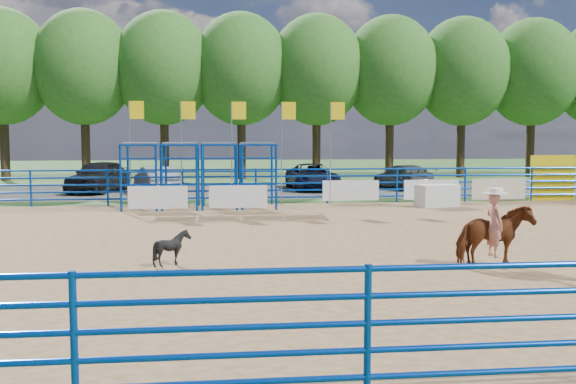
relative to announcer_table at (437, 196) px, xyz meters
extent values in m
plane|color=#325723|center=(-7.14, -8.20, -0.46)|extent=(120.00, 120.00, 0.00)
cube|color=olive|center=(-7.14, -8.20, -0.45)|extent=(30.00, 20.00, 0.02)
cube|color=slate|center=(-7.14, 8.80, -0.46)|extent=(40.00, 10.00, 0.01)
cube|color=silver|center=(0.00, 0.00, 0.00)|extent=(1.81, 1.22, 0.88)
imported|color=brown|center=(-2.83, -11.64, 0.23)|extent=(1.68, 0.94, 1.35)
imported|color=#B9301A|center=(-2.83, -11.64, 1.18)|extent=(0.40, 0.54, 1.38)
cylinder|color=white|center=(-2.83, -11.64, 1.90)|extent=(0.54, 0.54, 0.12)
imported|color=black|center=(-9.70, -10.67, -0.05)|extent=(0.84, 0.78, 0.78)
imported|color=black|center=(-14.66, 8.36, 0.36)|extent=(3.02, 5.08, 1.62)
imported|color=gray|center=(-11.69, 6.85, 0.23)|extent=(2.63, 4.36, 1.36)
imported|color=black|center=(-3.75, 8.77, 0.23)|extent=(2.50, 5.03, 1.37)
imported|color=#58585B|center=(1.16, 8.72, 0.20)|extent=(2.67, 4.74, 1.30)
cube|color=white|center=(-10.94, -0.43, 0.09)|extent=(2.20, 0.04, 0.85)
cube|color=white|center=(-7.94, -0.43, 0.09)|extent=(2.20, 0.04, 0.85)
cube|color=white|center=(-3.14, 1.76, 0.09)|extent=(2.40, 0.04, 0.85)
cube|color=white|center=(0.36, 1.76, 0.09)|extent=(2.40, 0.04, 0.85)
cube|color=beige|center=(3.36, 1.76, 0.09)|extent=(2.40, 0.04, 0.90)
cube|color=yellow|center=(5.86, 1.90, 0.54)|extent=(2.00, 0.12, 2.00)
cylinder|color=#3F2B19|center=(-22.14, 17.80, 1.94)|extent=(0.56, 0.56, 4.80)
ellipsoid|color=#2D5D1E|center=(-22.14, 17.80, 7.10)|extent=(6.40, 6.40, 7.36)
cylinder|color=#3F2B19|center=(-17.14, 17.80, 1.94)|extent=(0.56, 0.56, 4.80)
ellipsoid|color=#2D5D1E|center=(-17.14, 17.80, 7.10)|extent=(6.40, 6.40, 7.36)
cylinder|color=#3F2B19|center=(-12.14, 17.80, 1.94)|extent=(0.56, 0.56, 4.80)
ellipsoid|color=#2D5D1E|center=(-12.14, 17.80, 7.10)|extent=(6.40, 6.40, 7.36)
cylinder|color=#3F2B19|center=(-7.14, 17.80, 1.94)|extent=(0.56, 0.56, 4.80)
ellipsoid|color=#2D5D1E|center=(-7.14, 17.80, 7.10)|extent=(6.40, 6.40, 7.36)
cylinder|color=#3F2B19|center=(-2.14, 17.80, 1.94)|extent=(0.56, 0.56, 4.80)
ellipsoid|color=#2D5D1E|center=(-2.14, 17.80, 7.10)|extent=(6.40, 6.40, 7.36)
cylinder|color=#3F2B19|center=(2.86, 17.80, 1.94)|extent=(0.56, 0.56, 4.80)
ellipsoid|color=#2D5D1E|center=(2.86, 17.80, 7.10)|extent=(6.40, 6.40, 7.36)
cylinder|color=#3F2B19|center=(7.86, 17.80, 1.94)|extent=(0.56, 0.56, 4.80)
ellipsoid|color=#2D5D1E|center=(7.86, 17.80, 7.10)|extent=(6.40, 6.40, 7.36)
cylinder|color=#3F2B19|center=(12.86, 17.80, 1.94)|extent=(0.56, 0.56, 4.80)
ellipsoid|color=#2D5D1E|center=(12.86, 17.80, 7.10)|extent=(6.40, 6.40, 7.36)
camera|label=1|loc=(-8.69, -24.66, 2.37)|focal=40.00mm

